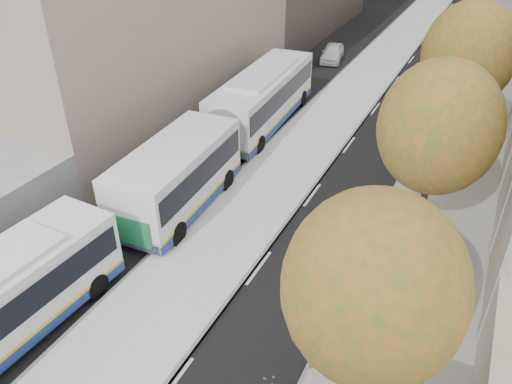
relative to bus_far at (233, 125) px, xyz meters
The scene contains 7 objects.
bus_platform 9.63m from the bus_far, 69.89° to the left, with size 4.25×150.00×0.15m, color silver.
sidewalk 14.46m from the bus_far, 38.34° to the left, with size 4.75×150.00×0.08m, color gray.
tree_c 17.29m from the bus_far, 50.64° to the right, with size 4.20×4.20×7.28m.
tree_d 12.07m from the bus_far, 20.86° to the right, with size 4.40×4.40×7.60m.
tree_e 12.44m from the bus_far, 24.56° to the left, with size 4.60×4.60×7.92m.
bus_far is the anchor object (origin of this frame).
distant_car 18.63m from the bus_far, 91.63° to the left, with size 1.65×4.10×1.40m, color silver.
Camera 1 is at (4.89, 4.37, 13.05)m, focal length 35.00 mm.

